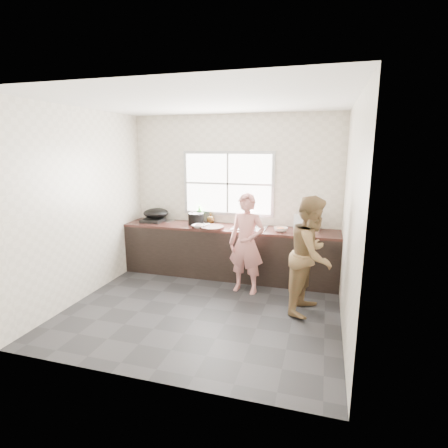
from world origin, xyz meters
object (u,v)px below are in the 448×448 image
(bottle_green, at_px, (199,214))
(bowl_held, at_px, (251,228))
(dish_rack, at_px, (308,222))
(woman, at_px, (247,247))
(person_side, at_px, (311,255))
(pot_lid_right, at_px, (168,221))
(glass_jar, at_px, (192,219))
(burner, at_px, (153,220))
(cutting_board, at_px, (212,228))
(bowl_mince, at_px, (199,226))
(wok, at_px, (156,213))
(plate_food, at_px, (198,224))
(pot_lid_left, at_px, (154,221))
(bottle_brown_tall, at_px, (192,218))
(bottle_brown_short, at_px, (211,218))
(bowl_crabs, at_px, (281,230))
(black_pot, at_px, (196,219))

(bottle_green, bearing_deg, bowl_held, -19.76)
(bottle_green, bearing_deg, dish_rack, -6.04)
(woman, height_order, person_side, person_side)
(bowl_held, distance_m, pot_lid_right, 1.61)
(woman, relative_size, glass_jar, 13.86)
(woman, height_order, burner, woman)
(woman, relative_size, cutting_board, 3.55)
(bowl_held, bearing_deg, bowl_mince, -174.63)
(dish_rack, bearing_deg, wok, -174.10)
(plate_food, distance_m, pot_lid_left, 0.87)
(plate_food, distance_m, dish_rack, 1.84)
(wok, relative_size, pot_lid_left, 1.93)
(bottle_brown_tall, bearing_deg, pot_lid_right, 174.28)
(bottle_brown_short, relative_size, pot_lid_right, 0.64)
(woman, xyz_separation_m, pot_lid_left, (-1.85, 0.63, 0.16))
(pot_lid_left, distance_m, pot_lid_right, 0.25)
(bottle_brown_tall, xyz_separation_m, pot_lid_left, (-0.73, -0.04, -0.09))
(bowl_crabs, relative_size, dish_rack, 0.45)
(black_pot, relative_size, pot_lid_right, 1.07)
(bowl_held, height_order, dish_rack, dish_rack)
(black_pot, relative_size, glass_jar, 2.65)
(black_pot, relative_size, pot_lid_left, 1.16)
(bowl_mince, bearing_deg, black_pot, 120.37)
(bowl_mince, xyz_separation_m, dish_rack, (1.73, 0.24, 0.12))
(bowl_crabs, relative_size, plate_food, 0.75)
(woman, distance_m, pot_lid_right, 1.78)
(person_side, xyz_separation_m, bowl_held, (-0.99, 0.83, 0.11))
(person_side, bearing_deg, dish_rack, 20.85)
(person_side, bearing_deg, bottle_brown_tall, 77.31)
(person_side, height_order, plate_food, person_side)
(pot_lid_right, bearing_deg, bottle_brown_tall, -5.72)
(glass_jar, bearing_deg, cutting_board, -40.47)
(plate_food, xyz_separation_m, dish_rack, (1.83, 0.00, 0.14))
(pot_lid_left, bearing_deg, glass_jar, 13.59)
(bottle_brown_tall, bearing_deg, plate_food, -29.74)
(black_pot, xyz_separation_m, pot_lid_right, (-0.59, 0.11, -0.09))
(burner, distance_m, pot_lid_right, 0.26)
(bowl_mince, relative_size, dish_rack, 0.58)
(bottle_brown_tall, xyz_separation_m, burner, (-0.72, -0.09, -0.07))
(bowl_mince, relative_size, bowl_crabs, 1.30)
(woman, height_order, pot_lid_left, woman)
(bottle_brown_short, relative_size, burner, 0.45)
(bottle_brown_short, height_order, pot_lid_left, bottle_brown_short)
(bottle_brown_short, bearing_deg, burner, -168.02)
(wok, height_order, dish_rack, dish_rack)
(bottle_brown_short, bearing_deg, cutting_board, -69.19)
(plate_food, bearing_deg, bottle_brown_tall, 150.26)
(bottle_brown_short, bearing_deg, bottle_green, 180.00)
(wok, distance_m, pot_lid_right, 0.25)
(bowl_crabs, bearing_deg, woman, -132.82)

